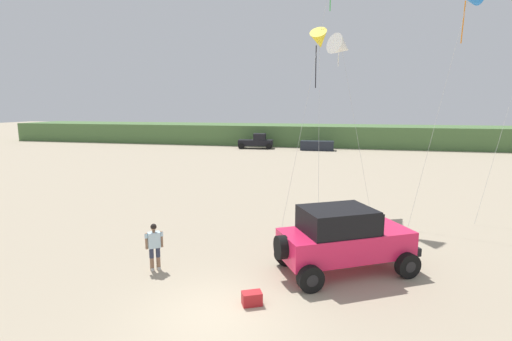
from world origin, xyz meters
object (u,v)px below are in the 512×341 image
(person_watching, at_px, (154,244))
(cooler_box, at_px, (252,298))
(kite_green_box, at_px, (319,40))
(kite_red_delta, at_px, (342,47))
(jeep, at_px, (344,238))
(distant_sedan, at_px, (317,146))
(distant_pickup, at_px, (257,141))

(person_watching, xyz_separation_m, cooler_box, (3.82, -1.52, -0.75))
(cooler_box, bearing_deg, person_watching, 132.04)
(kite_green_box, height_order, kite_red_delta, kite_red_delta)
(jeep, bearing_deg, distant_sedan, 95.23)
(kite_green_box, relative_size, kite_red_delta, 1.00)
(cooler_box, height_order, distant_pickup, distant_pickup)
(cooler_box, height_order, kite_green_box, kite_green_box)
(kite_green_box, bearing_deg, kite_red_delta, 65.02)
(kite_green_box, bearing_deg, person_watching, -118.83)
(distant_sedan, bearing_deg, kite_green_box, -87.98)
(kite_green_box, bearing_deg, distant_sedan, 93.64)
(jeep, relative_size, person_watching, 2.99)
(jeep, height_order, distant_sedan, jeep)
(person_watching, height_order, distant_pickup, distant_pickup)
(jeep, xyz_separation_m, distant_pickup, (-11.37, 36.68, -0.26))
(cooler_box, height_order, kite_red_delta, kite_red_delta)
(distant_pickup, bearing_deg, jeep, -72.78)
(distant_pickup, relative_size, distant_sedan, 1.15)
(jeep, relative_size, distant_sedan, 1.19)
(distant_sedan, bearing_deg, distant_pickup, 175.49)
(jeep, xyz_separation_m, distant_sedan, (-3.32, 36.27, -0.60))
(jeep, distance_m, kite_red_delta, 12.45)
(kite_red_delta, bearing_deg, kite_green_box, -114.98)
(kite_green_box, distance_m, kite_red_delta, 2.55)
(jeep, height_order, kite_green_box, kite_green_box)
(distant_pickup, relative_size, kite_red_delta, 0.50)
(cooler_box, distance_m, kite_red_delta, 15.49)
(cooler_box, distance_m, kite_green_box, 13.56)
(kite_red_delta, bearing_deg, cooler_box, -99.49)
(jeep, bearing_deg, kite_red_delta, 92.40)
(person_watching, relative_size, distant_sedan, 0.40)
(jeep, relative_size, distant_pickup, 1.04)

